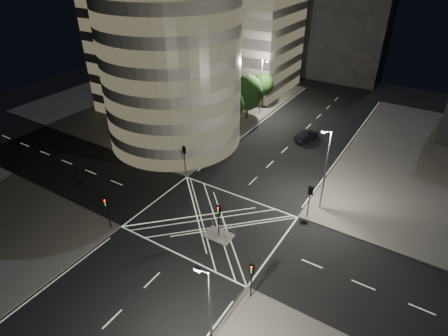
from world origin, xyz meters
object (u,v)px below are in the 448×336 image
Objects in this scene: traffic_signal_island at (219,215)px; street_lamp_left_near at (202,121)px; traffic_signal_nr at (252,274)px; street_lamp_left_far at (261,85)px; street_lamp_right_near at (210,320)px; traffic_signal_fr at (310,196)px; street_lamp_right_far at (325,168)px; traffic_signal_fl at (184,154)px; sedan at (307,136)px; traffic_signal_nl at (107,207)px; central_island at (219,235)px.

street_lamp_left_near is (-11.44, 13.50, 2.63)m from traffic_signal_island.
street_lamp_left_far is (-18.24, 36.80, 2.63)m from traffic_signal_nr.
street_lamp_left_near is at bearing 125.97° from street_lamp_right_near.
street_lamp_right_far is (0.64, 2.20, 2.63)m from traffic_signal_fr.
traffic_signal_fl and traffic_signal_fr have the same top height.
street_lamp_left_far reaches higher than traffic_signal_island.
street_lamp_left_near is 19.11m from street_lamp_right_far.
traffic_signal_nr is 8.62m from traffic_signal_island.
street_lamp_left_far is 12.95m from sedan.
traffic_signal_nl is 33.51m from sedan.
central_island is at bearing 26.14° from traffic_signal_nl.
street_lamp_left_far is 2.27× the size of sedan.
traffic_signal_fl is 0.40× the size of street_lamp_right_near.
traffic_signal_fr and traffic_signal_nr have the same top height.
street_lamp_left_far and street_lamp_right_far have the same top height.
traffic_signal_island is at bearing -37.54° from traffic_signal_fl.
traffic_signal_island is 33.61m from street_lamp_left_far.
traffic_signal_nr is 26.32m from street_lamp_left_near.
traffic_signal_fl is at bearing -88.43° from street_lamp_left_far.
traffic_signal_nr reaches higher than central_island.
traffic_signal_fr is at bearing 90.00° from traffic_signal_nr.
traffic_signal_fr and traffic_signal_island have the same top height.
traffic_signal_fl and traffic_signal_island have the same top height.
street_lamp_right_far is (7.44, 10.50, 5.47)m from central_island.
street_lamp_right_near reaches higher than traffic_signal_island.
street_lamp_left_far reaches higher than traffic_signal_nr.
traffic_signal_nr is 41.15m from street_lamp_left_far.
traffic_signal_nl is (-10.80, -5.30, 2.84)m from central_island.
traffic_signal_nl is at bearing 180.00° from traffic_signal_nr.
street_lamp_left_near and street_lamp_right_near have the same top height.
street_lamp_left_near is at bearing 67.17° from sedan.
street_lamp_right_near is (18.24, -7.20, 2.63)m from traffic_signal_nl.
traffic_signal_fl and traffic_signal_nl have the same top height.
traffic_signal_nr is at bearing -37.69° from traffic_signal_fl.
street_lamp_left_near is at bearing 96.97° from traffic_signal_fl.
traffic_signal_fr reaches higher than central_island.
traffic_signal_island is 17.89m from street_lamp_left_near.
street_lamp_left_near is at bearing -90.00° from street_lamp_left_far.
sedan is at bearing 60.51° from traffic_signal_fl.
traffic_signal_fl is 5.86m from street_lamp_left_near.
traffic_signal_nr is at bearing 95.04° from street_lamp_right_near.
traffic_signal_nl is 1.00× the size of traffic_signal_nr.
street_lamp_right_near is at bearing -59.25° from traffic_signal_island.
traffic_signal_island is at bearing -129.33° from traffic_signal_fr.
street_lamp_right_far is at bearing 87.70° from traffic_signal_nr.
traffic_signal_island is at bearing 0.00° from central_island.
sedan is (-0.50, 26.51, -2.19)m from traffic_signal_island.
street_lamp_right_far is at bearing 54.70° from central_island.
street_lamp_left_far is at bearing -7.31° from sedan.
traffic_signal_fl is at bearing 77.72° from sedan.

